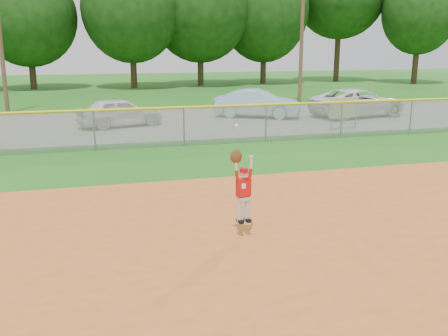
# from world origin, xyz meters

# --- Properties ---
(ground) EXTENTS (120.00, 120.00, 0.00)m
(ground) POSITION_xyz_m (0.00, 0.00, 0.00)
(ground) COLOR #1F5E15
(ground) RESTS_ON ground
(clay_infield) EXTENTS (24.00, 16.00, 0.04)m
(clay_infield) POSITION_xyz_m (0.00, -3.00, 0.02)
(clay_infield) COLOR #BB5921
(clay_infield) RESTS_ON ground
(parking_strip) EXTENTS (44.00, 10.00, 0.03)m
(parking_strip) POSITION_xyz_m (0.00, 16.00, 0.01)
(parking_strip) COLOR gray
(parking_strip) RESTS_ON ground
(car_white_a) EXTENTS (4.27, 2.68, 1.35)m
(car_white_a) POSITION_xyz_m (-2.08, 15.29, 0.71)
(car_white_a) COLOR silver
(car_white_a) RESTS_ON parking_strip
(car_blue) EXTENTS (4.67, 3.54, 1.47)m
(car_blue) POSITION_xyz_m (5.20, 16.50, 0.77)
(car_blue) COLOR #89B3CC
(car_blue) RESTS_ON parking_strip
(car_white_b) EXTENTS (5.68, 3.39, 1.48)m
(car_white_b) POSITION_xyz_m (10.54, 15.45, 0.77)
(car_white_b) COLOR white
(car_white_b) RESTS_ON parking_strip
(sponsor_sign) EXTENTS (1.64, 0.49, 1.50)m
(sponsor_sign) POSITION_xyz_m (7.70, 11.69, 0.99)
(sponsor_sign) COLOR gray
(sponsor_sign) RESTS_ON ground
(outfield_fence) EXTENTS (40.06, 0.10, 1.55)m
(outfield_fence) POSITION_xyz_m (0.00, 10.00, 0.88)
(outfield_fence) COLOR gray
(outfield_fence) RESTS_ON ground
(power_lines) EXTENTS (19.40, 0.24, 9.00)m
(power_lines) POSITION_xyz_m (1.00, 22.00, 4.68)
(power_lines) COLOR #4C3823
(power_lines) RESTS_ON ground
(tree_line) EXTENTS (62.37, 13.00, 14.43)m
(tree_line) POSITION_xyz_m (0.96, 37.90, 7.53)
(tree_line) COLOR #422D1C
(tree_line) RESTS_ON ground
(ballplayer) EXTENTS (0.51, 0.24, 2.02)m
(ballplayer) POSITION_xyz_m (-0.60, 0.44, 1.09)
(ballplayer) COLOR silver
(ballplayer) RESTS_ON ground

